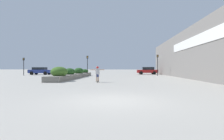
{
  "coord_description": "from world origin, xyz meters",
  "views": [
    {
      "loc": [
        0.45,
        -7.17,
        1.34
      ],
      "look_at": [
        -0.99,
        15.28,
        1.08
      ],
      "focal_mm": 28.0,
      "sensor_mm": 36.0,
      "label": 1
    }
  ],
  "objects_px": {
    "skateboarder": "(97,72)",
    "skateboard": "(97,82)",
    "car_leftmost": "(147,71)",
    "traffic_light_far_left": "(24,63)",
    "traffic_light_left": "(87,62)",
    "traffic_light_right": "(158,61)",
    "car_center_left": "(40,71)"
  },
  "relations": [
    {
      "from": "traffic_light_right",
      "to": "traffic_light_far_left",
      "type": "height_order",
      "value": "traffic_light_right"
    },
    {
      "from": "car_center_left",
      "to": "skateboarder",
      "type": "bearing_deg",
      "value": 38.82
    },
    {
      "from": "skateboarder",
      "to": "car_leftmost",
      "type": "distance_m",
      "value": 22.15
    },
    {
      "from": "skateboarder",
      "to": "traffic_light_far_left",
      "type": "distance_m",
      "value": 20.96
    },
    {
      "from": "skateboard",
      "to": "traffic_light_far_left",
      "type": "distance_m",
      "value": 21.03
    },
    {
      "from": "skateboard",
      "to": "car_leftmost",
      "type": "distance_m",
      "value": 22.16
    },
    {
      "from": "traffic_light_far_left",
      "to": "car_center_left",
      "type": "bearing_deg",
      "value": 65.34
    },
    {
      "from": "car_leftmost",
      "to": "car_center_left",
      "type": "bearing_deg",
      "value": 99.21
    },
    {
      "from": "skateboarder",
      "to": "traffic_light_right",
      "type": "distance_m",
      "value": 16.53
    },
    {
      "from": "skateboarder",
      "to": "traffic_light_left",
      "type": "height_order",
      "value": "traffic_light_left"
    },
    {
      "from": "traffic_light_left",
      "to": "traffic_light_right",
      "type": "xyz_separation_m",
      "value": [
        12.14,
        0.31,
        0.09
      ]
    },
    {
      "from": "skateboarder",
      "to": "traffic_light_far_left",
      "type": "bearing_deg",
      "value": 118.92
    },
    {
      "from": "skateboarder",
      "to": "traffic_light_far_left",
      "type": "height_order",
      "value": "traffic_light_far_left"
    },
    {
      "from": "skateboard",
      "to": "car_leftmost",
      "type": "xyz_separation_m",
      "value": [
        7.49,
        20.84,
        0.74
      ]
    },
    {
      "from": "skateboarder",
      "to": "traffic_light_left",
      "type": "xyz_separation_m",
      "value": [
        -3.83,
        13.9,
        1.42
      ]
    },
    {
      "from": "car_center_left",
      "to": "traffic_light_right",
      "type": "distance_m",
      "value": 22.56
    },
    {
      "from": "traffic_light_left",
      "to": "car_center_left",
      "type": "bearing_deg",
      "value": 161.15
    },
    {
      "from": "skateboard",
      "to": "car_center_left",
      "type": "bearing_deg",
      "value": 110.05
    },
    {
      "from": "traffic_light_left",
      "to": "traffic_light_right",
      "type": "relative_size",
      "value": 0.96
    },
    {
      "from": "skateboard",
      "to": "skateboarder",
      "type": "relative_size",
      "value": 0.5
    },
    {
      "from": "car_leftmost",
      "to": "traffic_light_far_left",
      "type": "height_order",
      "value": "traffic_light_far_left"
    },
    {
      "from": "traffic_light_left",
      "to": "traffic_light_right",
      "type": "distance_m",
      "value": 12.14
    },
    {
      "from": "skateboard",
      "to": "skateboarder",
      "type": "height_order",
      "value": "skateboarder"
    },
    {
      "from": "car_leftmost",
      "to": "traffic_light_left",
      "type": "distance_m",
      "value": 13.37
    },
    {
      "from": "traffic_light_right",
      "to": "traffic_light_far_left",
      "type": "relative_size",
      "value": 1.14
    },
    {
      "from": "skateboard",
      "to": "skateboarder",
      "type": "distance_m",
      "value": 0.88
    },
    {
      "from": "skateboard",
      "to": "traffic_light_left",
      "type": "xyz_separation_m",
      "value": [
        -3.83,
        13.9,
        2.3
      ]
    },
    {
      "from": "skateboarder",
      "to": "traffic_light_right",
      "type": "xyz_separation_m",
      "value": [
        8.31,
        14.21,
        1.51
      ]
    },
    {
      "from": "traffic_light_left",
      "to": "skateboarder",
      "type": "bearing_deg",
      "value": -74.6
    },
    {
      "from": "skateboarder",
      "to": "skateboard",
      "type": "bearing_deg",
      "value": 64.1
    },
    {
      "from": "car_leftmost",
      "to": "traffic_light_right",
      "type": "xyz_separation_m",
      "value": [
        0.82,
        -6.63,
        1.65
      ]
    },
    {
      "from": "skateboard",
      "to": "car_leftmost",
      "type": "bearing_deg",
      "value": 51.45
    }
  ]
}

